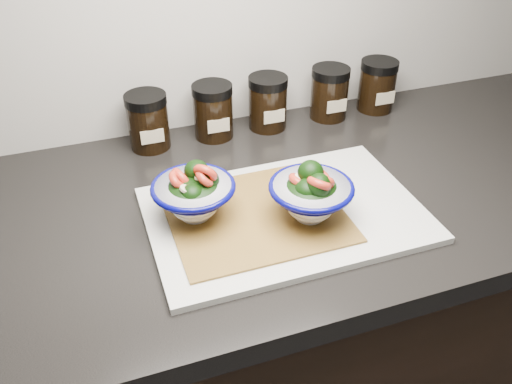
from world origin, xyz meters
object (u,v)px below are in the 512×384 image
object	(u,v)px
spice_jar_a	(148,121)
spice_jar_d	(329,93)
spice_jar_b	(213,111)
spice_jar_c	(268,102)
cutting_board	(285,215)
bowl_left	(195,194)
bowl_right	(311,195)
spice_jar_e	(377,85)

from	to	relation	value
spice_jar_a	spice_jar_d	xyz separation A→B (m)	(0.39, 0.00, 0.00)
spice_jar_b	spice_jar_d	xyz separation A→B (m)	(0.26, 0.00, 0.00)
spice_jar_c	spice_jar_d	distance (m)	0.14
cutting_board	spice_jar_c	distance (m)	0.32
cutting_board	bowl_left	bearing A→B (deg)	166.44
bowl_right	spice_jar_e	size ratio (longest dim) A/B	1.21
bowl_left	spice_jar_c	size ratio (longest dim) A/B	1.20
bowl_left	spice_jar_b	xyz separation A→B (m)	(0.11, 0.27, -0.00)
bowl_right	spice_jar_c	xyz separation A→B (m)	(0.05, 0.34, -0.00)
spice_jar_c	spice_jar_e	bearing A→B (deg)	0.00
cutting_board	spice_jar_c	world-z (taller)	spice_jar_c
bowl_left	spice_jar_d	size ratio (longest dim) A/B	1.20
bowl_left	spice_jar_b	size ratio (longest dim) A/B	1.20
spice_jar_c	bowl_right	bearing A→B (deg)	-98.82
bowl_left	spice_jar_b	bearing A→B (deg)	68.61
cutting_board	bowl_left	world-z (taller)	bowl_left
cutting_board	spice_jar_e	world-z (taller)	spice_jar_e
cutting_board	bowl_right	distance (m)	0.07
spice_jar_e	bowl_left	bearing A→B (deg)	-150.62
bowl_left	spice_jar_c	xyz separation A→B (m)	(0.23, 0.27, -0.00)
spice_jar_c	cutting_board	bearing A→B (deg)	-105.10
spice_jar_d	spice_jar_e	bearing A→B (deg)	0.00
bowl_right	spice_jar_a	distance (m)	0.39
cutting_board	spice_jar_b	world-z (taller)	spice_jar_b
bowl_left	spice_jar_d	xyz separation A→B (m)	(0.37, 0.27, -0.00)
bowl_left	spice_jar_d	distance (m)	0.46
spice_jar_b	spice_jar_d	world-z (taller)	same
bowl_left	bowl_right	distance (m)	0.18
bowl_right	spice_jar_c	size ratio (longest dim) A/B	1.21
spice_jar_a	spice_jar_e	distance (m)	0.51
spice_jar_b	spice_jar_e	size ratio (longest dim) A/B	1.00
cutting_board	bowl_right	xyz separation A→B (m)	(0.03, -0.03, 0.05)
spice_jar_a	spice_jar_d	bearing A→B (deg)	0.00
spice_jar_a	bowl_right	bearing A→B (deg)	-59.45
bowl_right	spice_jar_d	bearing A→B (deg)	60.02
spice_jar_d	spice_jar_a	bearing A→B (deg)	180.00
cutting_board	bowl_right	world-z (taller)	bowl_right
bowl_left	spice_jar_a	bearing A→B (deg)	95.37
bowl_left	bowl_right	world-z (taller)	bowl_left
bowl_right	spice_jar_a	size ratio (longest dim) A/B	1.21
cutting_board	spice_jar_a	size ratio (longest dim) A/B	3.98
cutting_board	spice_jar_e	bearing A→B (deg)	41.93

